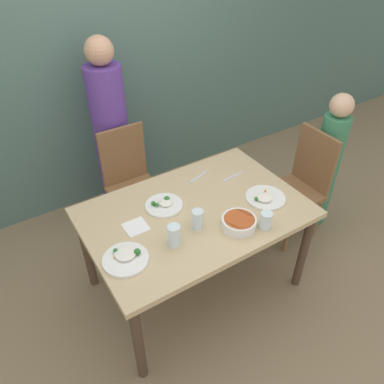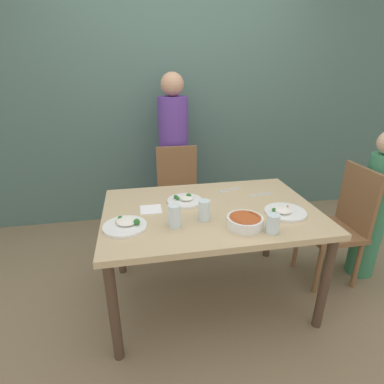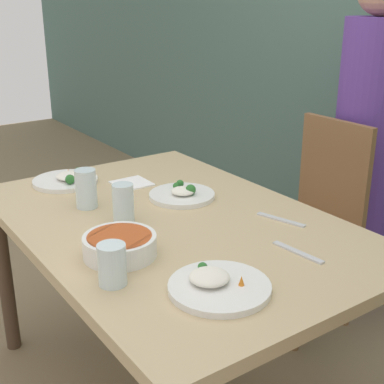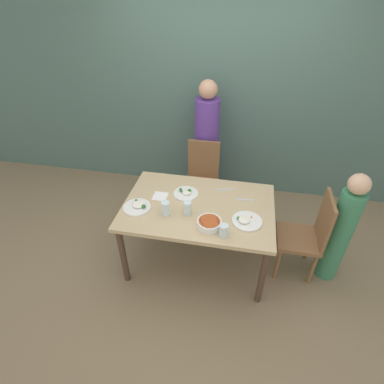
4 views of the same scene
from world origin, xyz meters
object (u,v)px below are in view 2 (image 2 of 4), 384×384
(chair_adult_spot, at_px, (179,195))
(plate_rice_adult, at_px, (185,200))
(person_adult, at_px, (174,160))
(person_child, at_px, (373,210))
(bowl_curry, at_px, (245,222))
(chair_child_spot, at_px, (340,222))
(glass_water_tall, at_px, (204,210))

(chair_adult_spot, bearing_deg, plate_rice_adult, -94.49)
(person_adult, bearing_deg, person_child, -37.26)
(person_child, bearing_deg, plate_rice_adult, 176.24)
(chair_adult_spot, relative_size, bowl_curry, 4.37)
(person_adult, xyz_separation_m, person_child, (1.42, -1.08, -0.16))
(chair_child_spot, height_order, bowl_curry, chair_child_spot)
(bowl_curry, bearing_deg, person_child, 15.02)
(glass_water_tall, bearing_deg, bowl_curry, -30.54)
(person_child, bearing_deg, chair_adult_spot, 151.55)
(chair_child_spot, distance_m, person_child, 0.28)
(chair_adult_spot, xyz_separation_m, plate_rice_adult, (-0.05, -0.67, 0.25))
(bowl_curry, bearing_deg, chair_child_spot, 19.21)
(person_adult, distance_m, bowl_curry, 1.42)
(person_adult, xyz_separation_m, bowl_curry, (0.24, -1.40, 0.02))
(chair_child_spot, relative_size, glass_water_tall, 7.12)
(person_child, height_order, bowl_curry, person_child)
(plate_rice_adult, bearing_deg, chair_child_spot, -4.61)
(chair_child_spot, distance_m, person_adult, 1.60)
(chair_adult_spot, height_order, person_child, person_child)
(plate_rice_adult, bearing_deg, chair_adult_spot, 85.51)
(person_adult, height_order, person_child, person_adult)
(chair_adult_spot, bearing_deg, bowl_curry, -77.61)
(chair_child_spot, bearing_deg, person_adult, -133.25)
(person_adult, distance_m, glass_water_tall, 1.27)
(person_child, xyz_separation_m, glass_water_tall, (-1.40, -0.19, 0.22))
(chair_adult_spot, distance_m, person_child, 1.62)
(chair_adult_spot, relative_size, plate_rice_adult, 3.80)
(person_adult, xyz_separation_m, glass_water_tall, (0.02, -1.27, 0.05))
(chair_child_spot, distance_m, plate_rice_adult, 1.23)
(chair_adult_spot, height_order, bowl_curry, chair_adult_spot)
(chair_child_spot, distance_m, glass_water_tall, 1.18)
(bowl_curry, bearing_deg, plate_rice_adult, 125.16)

